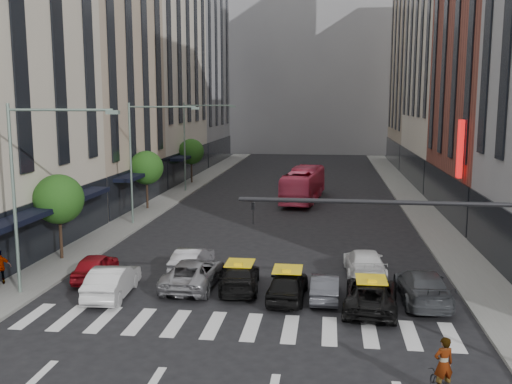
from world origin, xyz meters
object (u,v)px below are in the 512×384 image
(car_red, at_px, (96,266))
(bus, at_px, (304,185))
(taxi_left, at_px, (240,277))
(taxi_center, at_px, (288,285))
(streetlamp_far, at_px, (194,135))
(pedestrian_far, at_px, (0,267))
(streetlamp_near, at_px, (32,174))
(car_white_front, at_px, (112,281))
(streetlamp_mid, at_px, (143,147))

(car_red, relative_size, bus, 0.37)
(taxi_left, distance_m, taxi_center, 2.70)
(streetlamp_far, bearing_deg, bus, -18.73)
(taxi_center, height_order, pedestrian_far, pedestrian_far)
(streetlamp_near, bearing_deg, streetlamp_far, 90.00)
(car_white_front, height_order, taxi_center, car_white_front)
(taxi_left, xyz_separation_m, bus, (1.94, 25.99, 0.87))
(streetlamp_near, xyz_separation_m, streetlamp_mid, (0.00, 16.00, 0.00))
(pedestrian_far, bearing_deg, streetlamp_near, 125.75)
(car_white_front, bearing_deg, taxi_left, -167.39)
(car_red, height_order, pedestrian_far, pedestrian_far)
(bus, bearing_deg, streetlamp_mid, 53.43)
(taxi_center, distance_m, bus, 27.15)
(streetlamp_mid, bearing_deg, taxi_left, -55.76)
(car_white_front, xyz_separation_m, bus, (7.83, 27.73, 0.78))
(streetlamp_near, height_order, bus, streetlamp_near)
(streetlamp_far, height_order, taxi_center, streetlamp_far)
(streetlamp_mid, distance_m, car_red, 14.26)
(streetlamp_far, bearing_deg, car_white_front, -83.61)
(streetlamp_far, xyz_separation_m, bus, (11.37, -3.86, -4.37))
(streetlamp_far, relative_size, car_white_front, 1.96)
(bus, bearing_deg, streetlamp_near, 74.54)
(streetlamp_far, distance_m, bus, 12.77)
(streetlamp_mid, height_order, bus, streetlamp_mid)
(bus, relative_size, pedestrian_far, 6.32)
(taxi_center, height_order, bus, bus)
(taxi_center, bearing_deg, bus, -86.12)
(car_red, bearing_deg, streetlamp_far, -92.17)
(car_red, bearing_deg, taxi_left, 169.53)
(streetlamp_near, height_order, taxi_center, streetlamp_near)
(car_white_front, height_order, taxi_left, car_white_front)
(streetlamp_near, distance_m, streetlamp_far, 32.00)
(streetlamp_mid, xyz_separation_m, car_white_front, (3.54, -15.58, -5.15))
(streetlamp_near, relative_size, taxi_center, 2.11)
(streetlamp_far, xyz_separation_m, car_white_front, (3.54, -31.58, -5.15))
(car_red, xyz_separation_m, taxi_left, (7.75, -0.68, -0.02))
(streetlamp_far, distance_m, taxi_center, 33.59)
(car_red, xyz_separation_m, bus, (9.70, 25.31, 0.84))
(streetlamp_near, bearing_deg, car_red, 59.49)
(streetlamp_near, bearing_deg, taxi_left, 12.86)
(taxi_left, bearing_deg, streetlamp_far, -77.90)
(taxi_left, distance_m, bus, 26.08)
(taxi_center, bearing_deg, streetlamp_far, -66.22)
(streetlamp_far, relative_size, taxi_left, 1.95)
(streetlamp_mid, distance_m, taxi_left, 17.55)
(car_white_front, height_order, bus, bus)
(streetlamp_near, bearing_deg, taxi_center, 4.86)
(bus, bearing_deg, car_red, 75.57)
(car_white_front, distance_m, taxi_center, 8.35)
(streetlamp_far, bearing_deg, taxi_center, -69.04)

